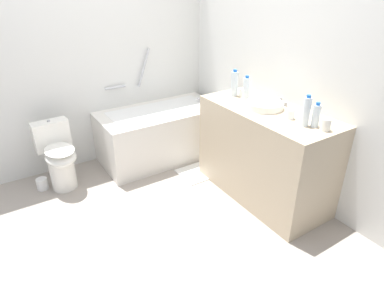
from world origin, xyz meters
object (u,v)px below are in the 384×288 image
object	(u,v)px
water_bottle_0	(316,116)
water_bottle_3	(234,84)
bathtub	(161,132)
drinking_glass_2	(243,93)
toilet	(59,156)
sink_faucet	(280,101)
drinking_glass_1	(326,125)
sink_basin	(265,105)
water_bottle_2	(306,112)
toilet_paper_roll	(42,184)
bath_mat	(202,171)
water_bottle_1	(246,88)
drinking_glass_0	(291,114)

from	to	relation	value
water_bottle_0	water_bottle_3	xyz separation A→B (m)	(-0.04, 0.95, 0.03)
bathtub	drinking_glass_2	world-z (taller)	bathtub
toilet	bathtub	bearing A→B (deg)	88.37
sink_faucet	drinking_glass_1	distance (m)	0.63
sink_basin	water_bottle_2	size ratio (longest dim) A/B	1.30
sink_basin	toilet_paper_roll	world-z (taller)	sink_basin
water_bottle_2	bath_mat	bearing A→B (deg)	102.62
bathtub	drinking_glass_1	bearing A→B (deg)	-74.35
bath_mat	toilet_paper_roll	size ratio (longest dim) A/B	4.30
sink_basin	sink_faucet	world-z (taller)	sink_faucet
sink_basin	drinking_glass_2	size ratio (longest dim) A/B	4.21
sink_basin	water_bottle_3	bearing A→B (deg)	90.46
water_bottle_1	drinking_glass_1	bearing A→B (deg)	-88.07
water_bottle_0	drinking_glass_2	world-z (taller)	water_bottle_0
water_bottle_0	drinking_glass_2	size ratio (longest dim) A/B	2.57
water_bottle_1	drinking_glass_0	bearing A→B (deg)	-91.64
bathtub	sink_basin	xyz separation A→B (m)	(0.45, -1.19, 0.61)
water_bottle_1	toilet_paper_roll	world-z (taller)	water_bottle_1
water_bottle_2	water_bottle_3	size ratio (longest dim) A/B	0.98
water_bottle_1	water_bottle_3	xyz separation A→B (m)	(-0.02, 0.15, 0.01)
bath_mat	water_bottle_0	bearing A→B (deg)	-75.46
sink_faucet	drinking_glass_1	size ratio (longest dim) A/B	1.60
water_bottle_2	water_bottle_3	world-z (taller)	water_bottle_3
sink_basin	drinking_glass_2	xyz separation A→B (m)	(0.05, 0.36, 0.01)
water_bottle_2	toilet_paper_roll	size ratio (longest dim) A/B	2.13
water_bottle_0	water_bottle_1	xyz separation A→B (m)	(-0.02, 0.80, 0.02)
water_bottle_1	drinking_glass_0	xyz separation A→B (m)	(-0.02, -0.58, -0.07)
toilet	toilet_paper_roll	xyz separation A→B (m)	(-0.20, 0.05, -0.29)
water_bottle_3	drinking_glass_0	world-z (taller)	water_bottle_3
bathtub	drinking_glass_0	xyz separation A→B (m)	(0.46, -1.49, 0.62)
drinking_glass_1	water_bottle_0	bearing A→B (deg)	96.96
water_bottle_0	water_bottle_3	bearing A→B (deg)	92.52
drinking_glass_0	toilet_paper_roll	distance (m)	2.54
water_bottle_2	toilet	bearing A→B (deg)	134.86
drinking_glass_1	toilet_paper_roll	xyz separation A→B (m)	(-1.88, 1.82, -0.89)
bathtub	water_bottle_3	distance (m)	1.12
sink_faucet	bath_mat	bearing A→B (deg)	126.37
bathtub	water_bottle_3	size ratio (longest dim) A/B	5.44
water_bottle_3	sink_basin	bearing A→B (deg)	-89.54
water_bottle_0	toilet_paper_roll	size ratio (longest dim) A/B	1.69
toilet_paper_roll	water_bottle_3	bearing A→B (deg)	-23.06
toilet	toilet_paper_roll	distance (m)	0.35
toilet	water_bottle_0	world-z (taller)	water_bottle_0
toilet	water_bottle_2	world-z (taller)	water_bottle_2
drinking_glass_0	water_bottle_1	bearing A→B (deg)	88.36
water_bottle_3	drinking_glass_0	size ratio (longest dim) A/B	3.23
bathtub	bath_mat	world-z (taller)	bathtub
water_bottle_2	bath_mat	world-z (taller)	water_bottle_2
water_bottle_2	drinking_glass_1	size ratio (longest dim) A/B	2.68
water_bottle_0	sink_faucet	bearing A→B (deg)	73.30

